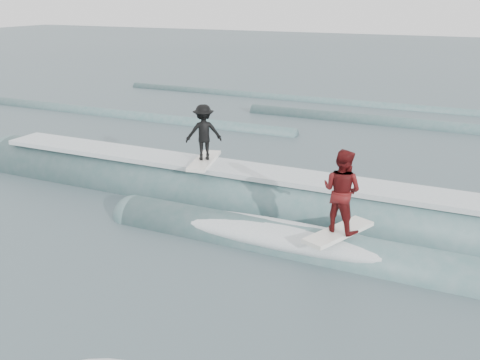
% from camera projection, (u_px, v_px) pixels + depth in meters
% --- Properties ---
extents(ground, '(160.00, 160.00, 0.00)m').
position_uv_depth(ground, '(140.00, 302.00, 10.80)').
color(ground, '#3B4D56').
rests_on(ground, ground).
extents(breaking_wave, '(21.12, 3.82, 2.07)m').
position_uv_depth(breaking_wave, '(260.00, 211.00, 15.21)').
color(breaking_wave, '#3D6667').
rests_on(breaking_wave, ground).
extents(surfer_black, '(1.23, 2.07, 1.75)m').
position_uv_depth(surfer_black, '(204.00, 135.00, 15.77)').
color(surfer_black, white).
rests_on(surfer_black, ground).
extents(surfer_red, '(1.28, 2.06, 2.05)m').
position_uv_depth(surfer_red, '(341.00, 194.00, 12.10)').
color(surfer_red, white).
rests_on(surfer_red, ground).
extents(whitewater, '(13.38, 7.62, 0.10)m').
position_uv_depth(whitewater, '(9.00, 350.00, 9.32)').
color(whitewater, white).
rests_on(whitewater, ground).
extents(far_swells, '(40.16, 8.65, 0.80)m').
position_uv_depth(far_swells, '(295.00, 117.00, 27.06)').
color(far_swells, '#3D6667').
rests_on(far_swells, ground).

